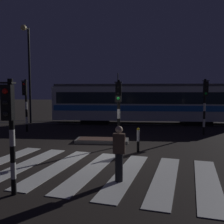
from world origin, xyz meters
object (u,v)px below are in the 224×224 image
at_px(tram, 145,102).
at_px(street_lamp_trackside_left, 28,64).
at_px(traffic_light_corner_far_left, 25,97).
at_px(pedestrian_waiting_at_kerb, 119,153).
at_px(traffic_light_corner_far_right, 205,98).
at_px(traffic_light_median_centre, 119,103).
at_px(traffic_light_kerb_mid_left, 10,120).
at_px(bollard_island_edge, 138,140).

bearing_deg(tram, street_lamp_trackside_left, -174.01).
relative_size(traffic_light_corner_far_left, pedestrian_waiting_at_kerb, 2.03).
xyz_separation_m(traffic_light_corner_far_left, pedestrian_waiting_at_kerb, (6.79, -8.70, -1.42)).
relative_size(traffic_light_corner_far_right, pedestrian_waiting_at_kerb, 2.01).
distance_m(traffic_light_corner_far_right, traffic_light_median_centre, 6.33).
relative_size(traffic_light_kerb_mid_left, bollard_island_edge, 2.77).
xyz_separation_m(traffic_light_kerb_mid_left, tram, (3.91, 14.98, -0.28)).
bearing_deg(traffic_light_median_centre, tram, 80.21).
bearing_deg(street_lamp_trackside_left, pedestrian_waiting_at_kerb, -56.86).
xyz_separation_m(traffic_light_kerb_mid_left, pedestrian_waiting_at_kerb, (2.72, 1.32, -1.15)).
distance_m(tram, bollard_island_edge, 10.00).
relative_size(tram, bollard_island_edge, 13.60).
xyz_separation_m(traffic_light_corner_far_right, traffic_light_median_centre, (-5.02, -3.86, -0.12)).
height_order(traffic_light_corner_far_right, bollard_island_edge, traffic_light_corner_far_right).
xyz_separation_m(traffic_light_corner_far_right, street_lamp_trackside_left, (-12.94, 4.10, 2.62)).
relative_size(traffic_light_median_centre, street_lamp_trackside_left, 0.42).
xyz_separation_m(traffic_light_corner_far_left, traffic_light_median_centre, (6.44, -4.00, -0.15)).
bearing_deg(tram, traffic_light_corner_far_right, -55.73).
height_order(street_lamp_trackside_left, pedestrian_waiting_at_kerb, street_lamp_trackside_left).
height_order(traffic_light_corner_far_left, tram, tram).
distance_m(traffic_light_corner_far_right, bollard_island_edge, 6.53).
relative_size(traffic_light_corner_far_right, tram, 0.23).
bearing_deg(traffic_light_corner_far_right, traffic_light_corner_far_left, 179.30).
xyz_separation_m(traffic_light_corner_far_right, tram, (-3.47, 5.10, -0.53)).
height_order(traffic_light_corner_far_right, traffic_light_median_centre, traffic_light_corner_far_right).
bearing_deg(street_lamp_trackside_left, traffic_light_median_centre, -45.18).
height_order(traffic_light_median_centre, traffic_light_kerb_mid_left, traffic_light_median_centre).
bearing_deg(bollard_island_edge, tram, 86.54).
distance_m(traffic_light_kerb_mid_left, pedestrian_waiting_at_kerb, 3.23).
xyz_separation_m(traffic_light_corner_far_left, street_lamp_trackside_left, (-1.48, 3.97, 2.60)).
xyz_separation_m(tram, pedestrian_waiting_at_kerb, (-1.19, -13.66, -0.87)).
distance_m(traffic_light_median_centre, pedestrian_waiting_at_kerb, 4.88).
xyz_separation_m(traffic_light_median_centre, pedestrian_waiting_at_kerb, (0.35, -4.70, -1.27)).
xyz_separation_m(traffic_light_median_centre, traffic_light_kerb_mid_left, (-2.36, -6.02, -0.12)).
bearing_deg(pedestrian_waiting_at_kerb, traffic_light_kerb_mid_left, -154.07).
distance_m(tram, pedestrian_waiting_at_kerb, 13.74).
relative_size(street_lamp_trackside_left, bollard_island_edge, 7.03).
relative_size(street_lamp_trackside_left, pedestrian_waiting_at_kerb, 4.56).
bearing_deg(traffic_light_kerb_mid_left, pedestrian_waiting_at_kerb, 25.93).
distance_m(traffic_light_corner_far_left, street_lamp_trackside_left, 4.97).
relative_size(traffic_light_kerb_mid_left, tram, 0.20).
xyz_separation_m(pedestrian_waiting_at_kerb, bollard_island_edge, (0.59, 3.74, -0.32)).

